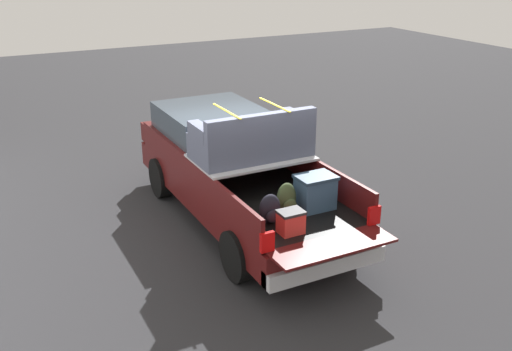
{
  "coord_description": "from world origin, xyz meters",
  "views": [
    {
      "loc": [
        -8.56,
        4.13,
        4.67
      ],
      "look_at": [
        -0.6,
        0.0,
        1.1
      ],
      "focal_mm": 40.71,
      "sensor_mm": 36.0,
      "label": 1
    }
  ],
  "objects": [
    {
      "name": "ground_plane",
      "position": [
        0.0,
        0.0,
        0.0
      ],
      "size": [
        40.0,
        40.0,
        0.0
      ],
      "primitive_type": "plane",
      "color": "#262628"
    },
    {
      "name": "pickup_truck",
      "position": [
        0.34,
        -0.0,
        0.95
      ],
      "size": [
        6.05,
        2.06,
        2.23
      ],
      "color": "#470F0F",
      "rests_on": "ground_plane"
    }
  ]
}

